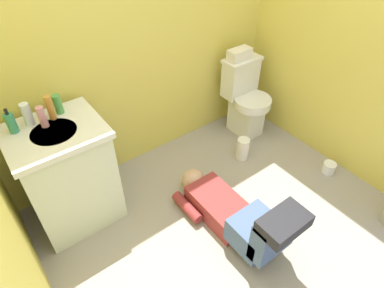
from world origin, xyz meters
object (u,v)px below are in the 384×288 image
at_px(toilet, 245,99).
at_px(faucet, 43,113).
at_px(bottle_amber, 50,108).
at_px(toilet_paper_roll, 329,168).
at_px(paper_towel_roll, 243,149).
at_px(tissue_box, 239,54).
at_px(bottle_green, 58,104).
at_px(person_plumber, 236,215).
at_px(bottle_clear, 27,115).
at_px(vanity_cabinet, 68,175).
at_px(soap_dispenser, 11,123).
at_px(bottle_pink, 42,117).

bearing_deg(toilet, faucet, 176.55).
bearing_deg(bottle_amber, toilet_paper_roll, -27.92).
bearing_deg(paper_towel_roll, faucet, 163.62).
height_order(tissue_box, bottle_amber, bottle_amber).
height_order(tissue_box, paper_towel_roll, tissue_box).
bearing_deg(bottle_green, paper_towel_roll, -18.13).
distance_m(faucet, bottle_amber, 0.06).
height_order(toilet, paper_towel_roll, toilet).
bearing_deg(person_plumber, bottle_clear, 134.09).
bearing_deg(vanity_cabinet, toilet_paper_roll, -24.56).
bearing_deg(toilet, paper_towel_roll, -133.20).
bearing_deg(soap_dispenser, bottle_pink, -17.84).
relative_size(faucet, toilet_paper_roll, 0.91).
distance_m(person_plumber, bottle_clear, 1.53).
bearing_deg(bottle_green, faucet, -172.56).
distance_m(toilet, vanity_cabinet, 1.75).
height_order(vanity_cabinet, tissue_box, tissue_box).
bearing_deg(faucet, bottle_clear, -178.19).
height_order(tissue_box, toilet_paper_roll, tissue_box).
height_order(bottle_pink, bottle_amber, bottle_amber).
relative_size(bottle_amber, bottle_green, 1.27).
height_order(bottle_clear, bottle_green, bottle_clear).
distance_m(toilet, toilet_paper_roll, 0.99).
xyz_separation_m(tissue_box, bottle_amber, (-1.65, -0.01, 0.10)).
height_order(toilet, soap_dispenser, soap_dispenser).
height_order(faucet, bottle_amber, bottle_amber).
xyz_separation_m(person_plumber, tissue_box, (0.85, 0.96, 0.62)).
relative_size(vanity_cabinet, paper_towel_roll, 3.82).
xyz_separation_m(vanity_cabinet, faucet, (0.00, 0.14, 0.45)).
xyz_separation_m(tissue_box, bottle_clear, (-1.79, 0.01, 0.10)).
bearing_deg(toilet_paper_roll, toilet, 101.17).
bearing_deg(tissue_box, bottle_amber, -179.64).
bearing_deg(toilet, bottle_clear, 176.81).
bearing_deg(bottle_pink, bottle_green, 34.61).
distance_m(bottle_clear, toilet_paper_roll, 2.41).
bearing_deg(paper_towel_roll, toilet_paper_roll, -51.09).
relative_size(soap_dispenser, toilet_paper_roll, 1.51).
bearing_deg(soap_dispenser, bottle_clear, 9.63).
relative_size(vanity_cabinet, person_plumber, 0.77).
relative_size(faucet, soap_dispenser, 0.60).
relative_size(person_plumber, bottle_pink, 7.63).
height_order(faucet, person_plumber, faucet).
xyz_separation_m(tissue_box, toilet_paper_roll, (0.23, -1.01, -0.75)).
relative_size(bottle_pink, bottle_green, 1.06).
relative_size(faucet, bottle_clear, 0.66).
height_order(person_plumber, bottle_clear, bottle_clear).
height_order(faucet, soap_dispenser, soap_dispenser).
height_order(person_plumber, tissue_box, tissue_box).
height_order(tissue_box, bottle_pink, bottle_pink).
bearing_deg(toilet, person_plumber, -135.93).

